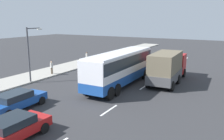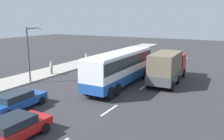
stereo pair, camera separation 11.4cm
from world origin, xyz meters
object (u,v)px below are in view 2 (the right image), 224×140
at_px(car_blue_saloon, 17,100).
at_px(street_lamp, 30,50).
at_px(pedestrian_near_curb, 86,57).
at_px(coach_bus, 120,65).
at_px(cargo_truck, 168,66).
at_px(pedestrian_at_crossing, 51,67).
at_px(car_red_compact, 14,128).

height_order(car_blue_saloon, street_lamp, street_lamp).
height_order(car_blue_saloon, pedestrian_near_curb, pedestrian_near_curb).
relative_size(coach_bus, car_blue_saloon, 2.41).
height_order(cargo_truck, car_blue_saloon, cargo_truck).
bearing_deg(car_blue_saloon, cargo_truck, -31.55).
bearing_deg(coach_bus, street_lamp, 110.32).
height_order(pedestrian_at_crossing, street_lamp, street_lamp).
bearing_deg(car_blue_saloon, car_red_compact, -133.32).
bearing_deg(pedestrian_near_curb, car_blue_saloon, 175.88).
bearing_deg(car_blue_saloon, street_lamp, 37.77).
bearing_deg(pedestrian_near_curb, car_red_compact, -178.37).
bearing_deg(car_red_compact, pedestrian_near_curb, 25.69).
bearing_deg(car_red_compact, car_blue_saloon, 49.00).
distance_m(cargo_truck, pedestrian_near_curb, 14.57).
distance_m(car_blue_saloon, pedestrian_at_crossing, 10.99).
bearing_deg(coach_bus, pedestrian_at_crossing, 88.60).
height_order(pedestrian_near_curb, pedestrian_at_crossing, pedestrian_at_crossing).
height_order(cargo_truck, street_lamp, street_lamp).
xyz_separation_m(cargo_truck, pedestrian_at_crossing, (-3.40, 12.96, -0.70)).
xyz_separation_m(coach_bus, pedestrian_near_curb, (8.52, 9.96, -1.08)).
relative_size(car_red_compact, pedestrian_near_curb, 2.63).
xyz_separation_m(cargo_truck, pedestrian_near_curb, (4.93, 13.69, -0.70)).
xyz_separation_m(car_blue_saloon, car_red_compact, (-3.20, -3.56, -0.00)).
xyz_separation_m(pedestrian_near_curb, pedestrian_at_crossing, (-8.34, -0.73, 0.00)).
xyz_separation_m(coach_bus, cargo_truck, (3.59, -3.73, -0.38)).
bearing_deg(coach_bus, car_red_compact, 178.66).
bearing_deg(coach_bus, pedestrian_near_curb, 49.21).
distance_m(coach_bus, car_blue_saloon, 10.20).
relative_size(coach_bus, cargo_truck, 1.34).
distance_m(car_blue_saloon, pedestrian_near_curb, 18.92).
bearing_deg(pedestrian_near_curb, pedestrian_at_crossing, 161.88).
relative_size(cargo_truck, car_blue_saloon, 1.80).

